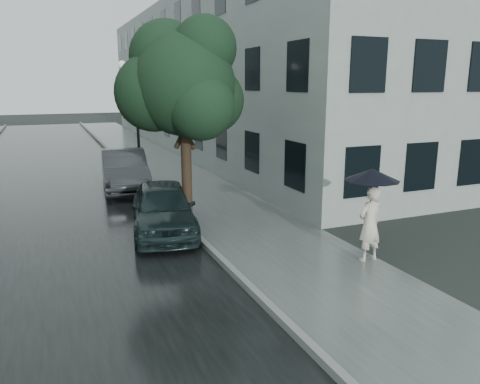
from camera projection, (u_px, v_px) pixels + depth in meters
name	position (u px, v px, depth m)	size (l,w,h in m)	color
ground	(284.00, 256.00, 11.38)	(120.00, 120.00, 0.00)	black
sidewalk	(170.00, 172.00, 22.25)	(3.50, 60.00, 0.01)	slate
kerb_near	(132.00, 173.00, 21.54)	(0.15, 60.00, 0.15)	slate
asphalt_road	(50.00, 180.00, 20.24)	(6.85, 60.00, 0.00)	black
building_near	(218.00, 77.00, 29.93)	(7.02, 36.00, 9.00)	gray
pedestrian	(370.00, 224.00, 10.91)	(0.65, 0.43, 1.79)	beige
umbrella	(372.00, 175.00, 10.64)	(1.67, 1.67, 1.33)	black
street_tree	(183.00, 83.00, 12.97)	(3.71, 3.37, 5.93)	#332619
lamp_post	(134.00, 114.00, 19.56)	(0.83, 0.43, 5.00)	black
car_near	(163.00, 208.00, 13.02)	(1.69, 4.19, 1.43)	black
car_far	(124.00, 170.00, 18.43)	(1.63, 4.68, 1.54)	#272A2D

